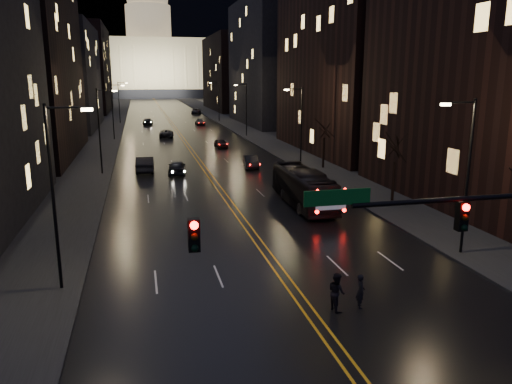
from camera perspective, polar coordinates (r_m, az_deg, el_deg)
ground at (r=18.74m, az=11.52°, el=-20.12°), size 900.00×900.00×0.00m
road at (r=144.65m, az=-10.47°, el=8.86°), size 20.00×320.00×0.02m
sidewalk_left at (r=144.66m, az=-16.08°, el=8.60°), size 8.00×320.00×0.16m
sidewalk_right at (r=145.99m, az=-4.91°, el=9.10°), size 8.00×320.00×0.16m
center_line at (r=144.65m, az=-10.47°, el=8.87°), size 0.62×320.00×0.01m
building_left_mid at (r=69.68m, az=-25.70°, el=15.01°), size 12.00×30.00×28.00m
building_left_far at (r=107.06m, az=-21.18°, el=12.15°), size 12.00×34.00×20.00m
building_left_dist at (r=154.78m, az=-18.85°, el=13.11°), size 12.00×40.00×24.00m
building_right_near at (r=44.12m, az=27.00°, el=14.09°), size 12.00×26.00×24.00m
building_right_tall at (r=70.49m, az=10.99°, el=20.07°), size 12.00×30.00×38.00m
building_right_mid at (r=109.77m, az=1.67°, el=14.58°), size 12.00×34.00×26.00m
building_right_dist at (r=156.64m, az=-2.93°, el=13.39°), size 12.00×40.00×22.00m
mountain_ridge at (r=400.68m, az=-6.71°, el=20.89°), size 520.00×60.00×130.00m
capitol at (r=264.31m, az=-11.99°, el=14.35°), size 90.00×50.00×58.50m
streetlamp_right_near at (r=30.37m, az=22.84°, el=2.40°), size 2.13×0.25×9.00m
streetlamp_left_near at (r=24.97m, az=-21.83°, el=0.36°), size 2.13×0.25×9.00m
streetlamp_right_mid at (r=57.18m, az=5.03°, el=7.94°), size 2.13×0.25×9.00m
streetlamp_left_mid at (r=54.51m, az=-17.31°, el=7.15°), size 2.13×0.25×9.00m
streetlamp_right_far at (r=86.13m, az=-1.24°, el=9.71°), size 2.13×0.25×9.00m
streetlamp_left_far at (r=84.38m, az=-15.96°, el=9.15°), size 2.13×0.25×9.00m
streetlamp_right_dist at (r=115.61m, az=-4.36°, el=10.55°), size 2.13×0.25×9.00m
streetlamp_left_dist at (r=114.31m, az=-15.31°, el=10.10°), size 2.13×0.25×9.00m
tree_right_mid at (r=41.64m, az=15.64°, el=4.81°), size 2.40×2.40×6.65m
tree_right_far at (r=56.09m, az=7.80°, el=7.20°), size 2.40×2.40×6.65m
bus at (r=40.19m, az=5.42°, el=0.53°), size 2.69×10.65×2.95m
oncoming_car_a at (r=53.50m, az=-9.04°, el=2.80°), size 2.22×4.62×1.52m
oncoming_car_b at (r=55.59m, az=-12.57°, el=3.14°), size 2.03×5.29×1.72m
oncoming_car_c at (r=86.85m, az=-10.20°, el=6.62°), size 2.71×5.05×1.35m
oncoming_car_d at (r=110.43m, az=-12.27°, el=7.88°), size 2.32×4.83×1.36m
receding_car_a at (r=56.61m, az=-0.59°, el=3.46°), size 1.98×4.40×1.40m
receding_car_b at (r=73.08m, az=-4.04°, el=5.58°), size 1.81×3.88×1.29m
receding_car_c at (r=107.18m, az=-6.41°, el=7.92°), size 1.87×4.44×1.28m
receding_car_d at (r=139.97m, az=-6.86°, el=9.16°), size 3.23×5.72×1.51m
pedestrian_a at (r=23.24m, az=11.86°, el=-11.02°), size 0.49×0.64×1.59m
pedestrian_b at (r=22.77m, az=9.21°, el=-11.19°), size 0.57×0.91×1.76m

